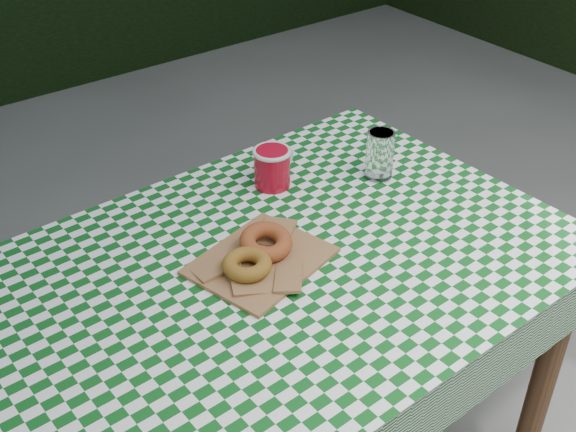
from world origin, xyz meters
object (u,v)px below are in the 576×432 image
(coffee_mug, at_px, (272,168))
(drinking_glass, at_px, (380,155))
(table, at_px, (273,395))
(paper_bag, at_px, (261,260))

(coffee_mug, xyz_separation_m, drinking_glass, (0.23, -0.12, 0.01))
(table, height_order, coffee_mug, coffee_mug)
(paper_bag, relative_size, coffee_mug, 1.56)
(coffee_mug, height_order, drinking_glass, drinking_glass)
(table, relative_size, paper_bag, 4.70)
(coffee_mug, relative_size, drinking_glass, 1.41)
(table, distance_m, paper_bag, 0.39)
(table, xyz_separation_m, paper_bag, (-0.01, 0.02, 0.39))
(table, distance_m, coffee_mug, 0.53)
(paper_bag, xyz_separation_m, coffee_mug, (0.19, 0.23, 0.04))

